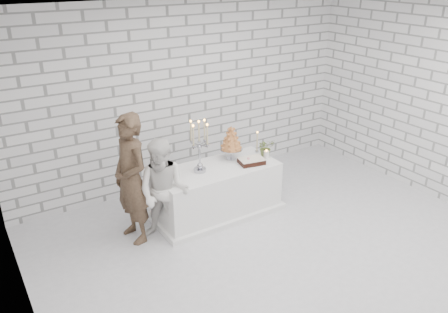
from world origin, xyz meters
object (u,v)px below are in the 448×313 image
Objects in this scene: groom at (131,179)px; candelabra at (199,147)px; croquembouche at (231,143)px; cake_table at (217,191)px; bride at (164,192)px.

candelabra is (1.01, -0.02, 0.24)m from groom.
groom reaches higher than croquembouche.
croquembouche is (0.34, 0.15, 0.64)m from cake_table.
candelabra is 0.64m from croquembouche.
cake_table is 2.36× the size of candelabra.
croquembouche is at bearing 86.30° from groom.
groom is (-1.28, 0.03, 0.51)m from cake_table.
cake_table is 1.04m from bride.
groom reaches higher than candelabra.
cake_table is at bearing 80.70° from groom.
cake_table is at bearing -156.40° from croquembouche.
croquembouche is (1.63, 0.12, 0.13)m from groom.
bride is (-0.95, -0.23, 0.35)m from cake_table.
candelabra reaches higher than croquembouche.
candelabra is (0.68, 0.25, 0.41)m from bride.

